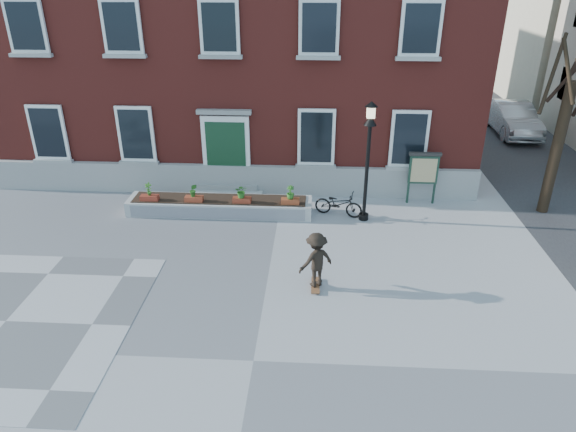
# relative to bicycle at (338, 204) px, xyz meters

# --- Properties ---
(ground) EXTENTS (100.00, 100.00, 0.00)m
(ground) POSITION_rel_bicycle_xyz_m (-2.00, -7.25, -0.42)
(ground) COLOR #969699
(ground) RESTS_ON ground
(checker_patch) EXTENTS (6.00, 6.00, 0.01)m
(checker_patch) POSITION_rel_bicycle_xyz_m (-8.00, -6.25, -0.42)
(checker_patch) COLOR #5C5C5E
(checker_patch) RESTS_ON ground
(bicycle) EXTENTS (1.71, 0.99, 0.85)m
(bicycle) POSITION_rel_bicycle_xyz_m (0.00, 0.00, 0.00)
(bicycle) COLOR black
(bicycle) RESTS_ON ground
(parked_car) EXTENTS (1.71, 4.75, 1.56)m
(parked_car) POSITION_rel_bicycle_xyz_m (8.90, 9.97, 0.36)
(parked_car) COLOR #BBBDC0
(parked_car) RESTS_ON ground
(brick_building) EXTENTS (18.40, 10.85, 12.60)m
(brick_building) POSITION_rel_bicycle_xyz_m (-4.00, 6.72, 5.88)
(brick_building) COLOR maroon
(brick_building) RESTS_ON ground
(planter_assembly) EXTENTS (6.20, 1.12, 1.15)m
(planter_assembly) POSITION_rel_bicycle_xyz_m (-3.98, -0.08, -0.12)
(planter_assembly) COLOR beige
(planter_assembly) RESTS_ON ground
(bare_tree) EXTENTS (1.83, 1.83, 6.16)m
(bare_tree) POSITION_rel_bicycle_xyz_m (7.01, 0.76, 2.37)
(bare_tree) COLOR #322316
(bare_tree) RESTS_ON ground
(lamp_post) EXTENTS (0.40, 0.40, 3.93)m
(lamp_post) POSITION_rel_bicycle_xyz_m (0.83, -0.26, 2.11)
(lamp_post) COLOR black
(lamp_post) RESTS_ON ground
(notice_board) EXTENTS (1.10, 0.16, 1.87)m
(notice_board) POSITION_rel_bicycle_xyz_m (2.92, 1.18, 0.84)
(notice_board) COLOR #1A3426
(notice_board) RESTS_ON ground
(skateboarder) EXTENTS (1.11, 0.99, 1.57)m
(skateboarder) POSITION_rel_bicycle_xyz_m (-0.71, -4.37, 0.39)
(skateboarder) COLOR brown
(skateboarder) RESTS_ON ground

